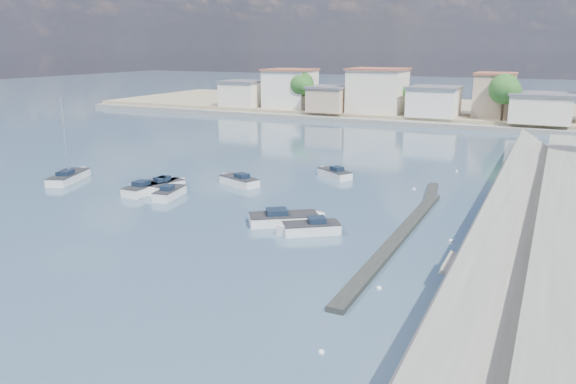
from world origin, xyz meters
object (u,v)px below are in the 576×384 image
object	(u,v)px
motorboat_c	(238,181)
motorboat_d	(308,229)
motorboat_b	(166,185)
motorboat_g	(161,187)
sailboat	(70,177)
motorboat_h	(287,219)
motorboat_f	(333,174)
motorboat_e	(147,188)
motorboat_a	(171,193)

from	to	relation	value
motorboat_c	motorboat_d	xyz separation A→B (m)	(12.73, -11.14, -0.00)
motorboat_c	motorboat_b	bearing A→B (deg)	-140.27
motorboat_g	sailboat	distance (m)	11.41
motorboat_h	motorboat_g	bearing A→B (deg)	165.10
motorboat_c	motorboat_h	distance (m)	14.08
motorboat_c	motorboat_f	world-z (taller)	same
motorboat_e	sailboat	distance (m)	10.52
sailboat	motorboat_c	bearing A→B (deg)	19.64
motorboat_c	sailboat	distance (m)	18.05
motorboat_c	motorboat_d	world-z (taller)	same
motorboat_a	motorboat_h	size ratio (longest dim) A/B	0.81
motorboat_e	motorboat_f	distance (m)	19.79
motorboat_a	motorboat_b	bearing A→B (deg)	134.46
motorboat_b	motorboat_c	distance (m)	7.21
motorboat_d	motorboat_f	world-z (taller)	same
motorboat_c	motorboat_d	distance (m)	16.91
motorboat_g	motorboat_h	xyz separation A→B (m)	(15.87, -4.22, -0.00)
motorboat_e	motorboat_f	world-z (taller)	same
motorboat_b	motorboat_g	size ratio (longest dim) A/B	0.91
motorboat_c	motorboat_d	size ratio (longest dim) A/B	1.12
motorboat_e	motorboat_g	distance (m)	1.36
motorboat_a	sailboat	distance (m)	13.76
motorboat_b	motorboat_e	xyz separation A→B (m)	(-0.94, -1.85, 0.00)
motorboat_b	motorboat_e	bearing A→B (deg)	-117.01
motorboat_c	motorboat_e	bearing A→B (deg)	-135.13
motorboat_f	sailboat	world-z (taller)	sailboat
motorboat_f	motorboat_g	size ratio (longest dim) A/B	0.92
motorboat_a	motorboat_g	size ratio (longest dim) A/B	0.96
motorboat_a	motorboat_h	xyz separation A→B (m)	(13.53, -2.72, -0.00)
motorboat_h	motorboat_f	bearing A→B (deg)	98.82
motorboat_b	motorboat_f	world-z (taller)	same
motorboat_e	sailboat	xyz separation A→B (m)	(-10.52, 0.39, 0.03)
motorboat_b	motorboat_d	world-z (taller)	same
motorboat_e	motorboat_h	size ratio (longest dim) A/B	0.94
motorboat_e	motorboat_c	bearing A→B (deg)	44.87
sailboat	motorboat_d	bearing A→B (deg)	-9.67
motorboat_c	motorboat_a	bearing A→B (deg)	-115.29
motorboat_b	motorboat_h	distance (m)	16.58
motorboat_h	sailboat	distance (m)	27.49
motorboat_b	motorboat_f	xyz separation A→B (m)	(13.15, 12.05, 0.00)
motorboat_f	motorboat_h	xyz separation A→B (m)	(2.65, -17.08, 0.00)
motorboat_e	motorboat_g	xyz separation A→B (m)	(0.87, 1.04, 0.00)
motorboat_b	motorboat_f	size ratio (longest dim) A/B	0.99
motorboat_f	motorboat_g	bearing A→B (deg)	-135.81
motorboat_d	motorboat_h	xyz separation A→B (m)	(-2.47, 1.50, 0.00)
motorboat_f	motorboat_e	bearing A→B (deg)	-135.41
motorboat_a	motorboat_b	size ratio (longest dim) A/B	1.05
motorboat_g	sailboat	world-z (taller)	sailboat
motorboat_f	motorboat_h	world-z (taller)	same
motorboat_a	motorboat_d	bearing A→B (deg)	-14.76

